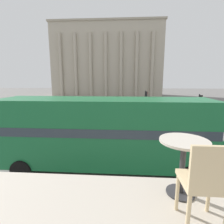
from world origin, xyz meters
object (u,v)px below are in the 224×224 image
Objects in this scene: cafe_dining_table at (183,155)px; plaza_building_left at (108,61)px; pedestrian_blue at (138,100)px; traffic_light_far at (146,100)px; traffic_light_near at (166,123)px; traffic_light_mid at (199,107)px; cafe_chair_0 at (205,181)px; pedestrian_grey at (94,121)px; double_decker_bus at (105,132)px; pedestrian_red at (218,121)px.

cafe_dining_table is 55.01m from plaza_building_left.
traffic_light_far is at bearing -128.31° from pedestrian_blue.
plaza_building_left is 10.21× the size of traffic_light_near.
traffic_light_mid is at bearing -113.79° from pedestrian_blue.
cafe_chair_0 reaches higher than cafe_dining_table.
pedestrian_blue is at bearing -162.93° from pedestrian_grey.
pedestrian_grey is at bearing -146.97° from pedestrian_blue.
cafe_dining_table is (1.75, -7.03, 1.89)m from double_decker_bus.
traffic_light_near is 7.90m from pedestrian_grey.
traffic_light_far is (-4.52, 6.22, -0.05)m from traffic_light_mid.
plaza_building_left is 41.61m from traffic_light_mid.
double_decker_bus is at bearing 97.29° from pedestrian_red.
pedestrian_grey is at bearing 60.71° from pedestrian_red.
double_decker_bus is 26.05m from pedestrian_blue.
traffic_light_near is at bearing 84.29° from pedestrian_grey.
traffic_light_far is 2.14× the size of pedestrian_red.
traffic_light_mid is at bearing 49.12° from double_decker_bus.
cafe_dining_table is 0.02× the size of plaza_building_left.
traffic_light_mid is at bearing 66.65° from cafe_dining_table.
double_decker_bus is 15.23m from traffic_light_far.
cafe_dining_table is at bearing -95.74° from traffic_light_far.
traffic_light_far reaches higher than pedestrian_grey.
pedestrian_blue is (8.07, -21.54, -9.65)m from plaza_building_left.
cafe_chair_0 reaches higher than pedestrian_red.
traffic_light_mid is at bearing -71.90° from plaza_building_left.
pedestrian_grey is at bearing 107.91° from double_decker_bus.
cafe_dining_table is 17.00m from traffic_light_mid.
traffic_light_far reaches higher than traffic_light_near.
cafe_chair_0 is 18.66m from pedestrian_red.
double_decker_bus is 8.36m from pedestrian_grey.
traffic_light_near is 0.89× the size of traffic_light_far.
double_decker_bus is 0.34× the size of plaza_building_left.
plaza_building_left reaches higher than cafe_chair_0.
pedestrian_blue is at bearing 90.41° from traffic_light_far.
double_decker_bus reaches higher than pedestrian_grey.
traffic_light_far is (3.94, 14.71, 0.06)m from double_decker_bus.
traffic_light_mid is at bearing 61.28° from pedestrian_red.
pedestrian_red is (14.71, -38.65, -9.68)m from plaza_building_left.
cafe_dining_table is at bearing -83.73° from plaza_building_left.
traffic_light_near is at bearing -128.59° from pedestrian_blue.
pedestrian_red is 18.35m from pedestrian_blue.
pedestrian_blue is (2.08, 33.30, -3.17)m from cafe_chair_0.
traffic_light_near is (8.13, -44.40, -8.54)m from plaza_building_left.
pedestrian_red is at bearing 43.37° from double_decker_bus.
traffic_light_far reaches higher than pedestrian_red.
plaza_building_left is 34.57m from traffic_light_far.
traffic_light_near is at bearing 40.25° from double_decker_bus.
traffic_light_far is at bearing 89.88° from traffic_light_near.
traffic_light_far is at bearing 84.26° from cafe_dining_table.
pedestrian_red is 1.00× the size of pedestrian_grey.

